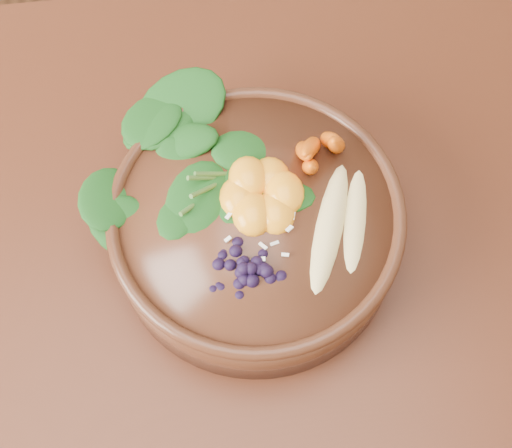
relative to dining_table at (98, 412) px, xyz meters
The scene contains 8 objects.
dining_table is the anchor object (origin of this frame).
stoneware_bowl 0.25m from the dining_table, 35.45° to the left, with size 0.26×0.26×0.07m, color #4B2514.
kale_heap 0.30m from the dining_table, 51.10° to the left, with size 0.17×0.15×0.04m, color #194D18, non-canonical shape.
carrot_cluster 0.36m from the dining_table, 36.27° to the left, with size 0.05×0.05×0.07m, color orange, non-canonical shape.
banana_halves 0.32m from the dining_table, 22.80° to the left, with size 0.09×0.14×0.03m.
mandarin_cluster 0.29m from the dining_table, 37.53° to the left, with size 0.08×0.08×0.03m, color orange, non-canonical shape.
blueberry_pile 0.25m from the dining_table, 24.02° to the left, with size 0.12×0.09×0.04m, color black, non-canonical shape.
coconut_flakes 0.26m from the dining_table, 31.94° to the left, with size 0.08×0.06×0.01m, color white, non-canonical shape.
Camera 1 is at (0.14, -0.15, 1.38)m, focal length 50.00 mm.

